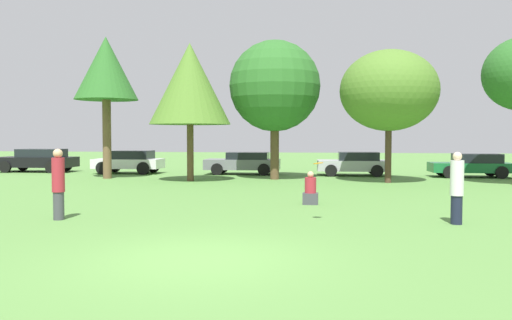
{
  "coord_description": "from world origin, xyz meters",
  "views": [
    {
      "loc": [
        2.26,
        -8.65,
        2.11
      ],
      "look_at": [
        0.34,
        4.62,
        1.51
      ],
      "focal_mm": 36.57,
      "sensor_mm": 36.0,
      "label": 1
    }
  ],
  "objects_px": {
    "bystander_sitting": "(310,191)",
    "parked_car_white": "(130,161)",
    "person_thrower": "(58,183)",
    "tree_1": "(190,84)",
    "parked_car_silver": "(354,163)",
    "tree_3": "(389,91)",
    "parked_car_black": "(38,160)",
    "person_catcher": "(457,188)",
    "tree_2": "(275,86)",
    "tree_0": "(106,70)",
    "frisbee": "(318,163)",
    "parked_car_green": "(472,165)",
    "parked_car_grey": "(244,162)"
  },
  "relations": [
    {
      "from": "bystander_sitting",
      "to": "parked_car_white",
      "type": "bearing_deg",
      "value": 131.5
    },
    {
      "from": "person_thrower",
      "to": "tree_1",
      "type": "xyz_separation_m",
      "value": [
        0.22,
        11.68,
        3.66
      ]
    },
    {
      "from": "parked_car_silver",
      "to": "tree_3",
      "type": "bearing_deg",
      "value": 106.09
    },
    {
      "from": "bystander_sitting",
      "to": "parked_car_black",
      "type": "bearing_deg",
      "value": 142.89
    },
    {
      "from": "tree_1",
      "to": "parked_car_black",
      "type": "relative_size",
      "value": 1.41
    },
    {
      "from": "person_catcher",
      "to": "parked_car_silver",
      "type": "distance_m",
      "value": 15.65
    },
    {
      "from": "parked_car_black",
      "to": "parked_car_silver",
      "type": "relative_size",
      "value": 1.19
    },
    {
      "from": "tree_2",
      "to": "tree_0",
      "type": "bearing_deg",
      "value": -175.48
    },
    {
      "from": "tree_1",
      "to": "parked_car_white",
      "type": "height_order",
      "value": "tree_1"
    },
    {
      "from": "frisbee",
      "to": "parked_car_green",
      "type": "relative_size",
      "value": 0.06
    },
    {
      "from": "person_thrower",
      "to": "person_catcher",
      "type": "distance_m",
      "value": 9.85
    },
    {
      "from": "bystander_sitting",
      "to": "tree_1",
      "type": "distance_m",
      "value": 10.63
    },
    {
      "from": "frisbee",
      "to": "tree_1",
      "type": "relative_size",
      "value": 0.04
    },
    {
      "from": "frisbee",
      "to": "bystander_sitting",
      "type": "xyz_separation_m",
      "value": [
        -0.32,
        3.43,
        -1.05
      ]
    },
    {
      "from": "tree_0",
      "to": "tree_3",
      "type": "height_order",
      "value": "tree_0"
    },
    {
      "from": "bystander_sitting",
      "to": "tree_0",
      "type": "bearing_deg",
      "value": 140.73
    },
    {
      "from": "person_thrower",
      "to": "parked_car_green",
      "type": "height_order",
      "value": "person_thrower"
    },
    {
      "from": "tree_1",
      "to": "parked_car_white",
      "type": "distance_m",
      "value": 7.6
    },
    {
      "from": "tree_0",
      "to": "parked_car_white",
      "type": "bearing_deg",
      "value": 93.96
    },
    {
      "from": "tree_1",
      "to": "person_catcher",
      "type": "bearing_deg",
      "value": -48.73
    },
    {
      "from": "tree_0",
      "to": "parked_car_silver",
      "type": "relative_size",
      "value": 1.83
    },
    {
      "from": "person_thrower",
      "to": "bystander_sitting",
      "type": "relative_size",
      "value": 1.75
    },
    {
      "from": "tree_1",
      "to": "parked_car_green",
      "type": "bearing_deg",
      "value": 17.31
    },
    {
      "from": "tree_1",
      "to": "parked_car_white",
      "type": "relative_size",
      "value": 1.69
    },
    {
      "from": "parked_car_white",
      "to": "parked_car_silver",
      "type": "bearing_deg",
      "value": 179.14
    },
    {
      "from": "person_catcher",
      "to": "tree_2",
      "type": "height_order",
      "value": "tree_2"
    },
    {
      "from": "parked_car_green",
      "to": "tree_1",
      "type": "bearing_deg",
      "value": 15.65
    },
    {
      "from": "parked_car_black",
      "to": "tree_2",
      "type": "bearing_deg",
      "value": 165.35
    },
    {
      "from": "person_catcher",
      "to": "tree_3",
      "type": "distance_m",
      "value": 11.84
    },
    {
      "from": "person_thrower",
      "to": "parked_car_grey",
      "type": "bearing_deg",
      "value": 78.75
    },
    {
      "from": "tree_3",
      "to": "parked_car_green",
      "type": "distance_m",
      "value": 7.05
    },
    {
      "from": "person_thrower",
      "to": "person_catcher",
      "type": "bearing_deg",
      "value": 0.0
    },
    {
      "from": "tree_3",
      "to": "parked_car_grey",
      "type": "height_order",
      "value": "tree_3"
    },
    {
      "from": "tree_1",
      "to": "parked_car_grey",
      "type": "height_order",
      "value": "tree_1"
    },
    {
      "from": "tree_0",
      "to": "parked_car_green",
      "type": "distance_m",
      "value": 19.34
    },
    {
      "from": "tree_2",
      "to": "person_thrower",
      "type": "bearing_deg",
      "value": -107.15
    },
    {
      "from": "tree_0",
      "to": "person_catcher",
      "type": "bearing_deg",
      "value": -39.85
    },
    {
      "from": "person_catcher",
      "to": "parked_car_black",
      "type": "height_order",
      "value": "person_catcher"
    },
    {
      "from": "parked_car_black",
      "to": "parked_car_white",
      "type": "distance_m",
      "value": 5.94
    },
    {
      "from": "person_thrower",
      "to": "tree_3",
      "type": "bearing_deg",
      "value": 47.82
    },
    {
      "from": "bystander_sitting",
      "to": "parked_car_green",
      "type": "distance_m",
      "value": 14.42
    },
    {
      "from": "person_catcher",
      "to": "parked_car_silver",
      "type": "height_order",
      "value": "person_catcher"
    },
    {
      "from": "tree_0",
      "to": "tree_2",
      "type": "height_order",
      "value": "tree_0"
    },
    {
      "from": "person_catcher",
      "to": "parked_car_green",
      "type": "bearing_deg",
      "value": -109.9
    },
    {
      "from": "parked_car_silver",
      "to": "parked_car_green",
      "type": "relative_size",
      "value": 0.94
    },
    {
      "from": "person_catcher",
      "to": "person_thrower",
      "type": "bearing_deg",
      "value": 0.0
    },
    {
      "from": "tree_2",
      "to": "parked_car_white",
      "type": "height_order",
      "value": "tree_2"
    },
    {
      "from": "person_thrower",
      "to": "tree_3",
      "type": "distance_m",
      "value": 15.67
    },
    {
      "from": "person_thrower",
      "to": "parked_car_silver",
      "type": "relative_size",
      "value": 0.46
    },
    {
      "from": "frisbee",
      "to": "tree_1",
      "type": "height_order",
      "value": "tree_1"
    }
  ]
}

